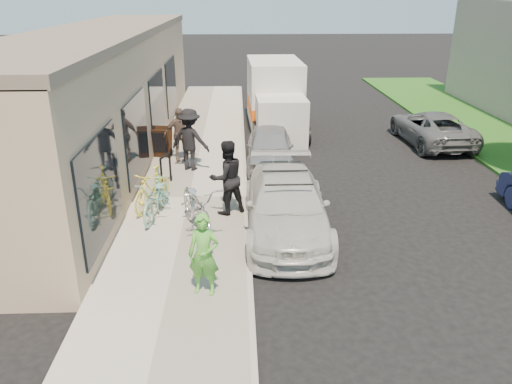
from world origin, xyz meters
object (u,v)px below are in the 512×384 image
object	(u,v)px
sedan_silver	(270,147)
bystander_a	(190,140)
sedan_white	(286,205)
far_car_gray	(432,128)
moving_truck	(275,100)
bike_rack	(166,167)
sandwich_board	(162,142)
woman_rider	(204,255)
cruiser_bike_b	(156,197)
man_standing	(227,177)
bystander_b	(180,134)
cruiser_bike_a	(159,187)
tandem_bike	(197,208)
cruiser_bike_c	(152,189)

from	to	relation	value
sedan_silver	bystander_a	world-z (taller)	bystander_a
sedan_white	far_car_gray	bearing A→B (deg)	50.76
moving_truck	bike_rack	bearing A→B (deg)	-119.64
sandwich_board	sedan_silver	xyz separation A→B (m)	(3.60, -0.62, -0.03)
woman_rider	cruiser_bike_b	size ratio (longest dim) A/B	0.83
cruiser_bike_b	bystander_a	bearing A→B (deg)	89.78
bike_rack	man_standing	xyz separation A→B (m)	(1.80, -2.03, 0.40)
far_car_gray	bystander_b	xyz separation A→B (m)	(-9.17, -2.13, 0.41)
sedan_silver	bystander_a	xyz separation A→B (m)	(-2.52, -0.67, 0.48)
sedan_white	man_standing	size ratio (longest dim) A/B	2.52
sedan_silver	cruiser_bike_a	size ratio (longest dim) A/B	2.31
tandem_bike	man_standing	distance (m)	1.36
bike_rack	sedan_silver	bearing A→B (deg)	32.64
bike_rack	cruiser_bike_c	bearing A→B (deg)	-94.41
cruiser_bike_b	bystander_b	distance (m)	4.45
cruiser_bike_c	man_standing	bearing A→B (deg)	10.09
sandwich_board	cruiser_bike_b	size ratio (longest dim) A/B	0.52
tandem_bike	sandwich_board	bearing A→B (deg)	87.45
tandem_bike	bystander_b	distance (m)	5.51
bystander_b	bike_rack	bearing A→B (deg)	-111.58
bike_rack	sedan_white	size ratio (longest dim) A/B	0.19
bystander_a	bystander_b	size ratio (longest dim) A/B	1.09
bike_rack	cruiser_bike_c	distance (m)	1.67
sedan_white	cruiser_bike_a	xyz separation A→B (m)	(-3.20, 1.40, -0.05)
moving_truck	woman_rider	bearing A→B (deg)	-101.54
woman_rider	bystander_b	xyz separation A→B (m)	(-1.26, 7.88, 0.09)
bystander_b	bystander_a	bearing A→B (deg)	-82.12
sedan_white	man_standing	world-z (taller)	man_standing
moving_truck	bystander_b	size ratio (longest dim) A/B	3.19
moving_truck	far_car_gray	size ratio (longest dim) A/B	1.27
sedan_white	cruiser_bike_b	distance (m)	3.21
tandem_bike	cruiser_bike_b	world-z (taller)	tandem_bike
far_car_gray	woman_rider	distance (m)	12.76
bike_rack	cruiser_bike_b	xyz separation A→B (m)	(0.06, -2.20, -0.04)
cruiser_bike_a	cruiser_bike_c	size ratio (longest dim) A/B	0.91
far_car_gray	bystander_b	size ratio (longest dim) A/B	2.52
moving_truck	man_standing	bearing A→B (deg)	-103.32
moving_truck	woman_rider	world-z (taller)	moving_truck
man_standing	sedan_silver	bearing A→B (deg)	-136.25
man_standing	cruiser_bike_a	world-z (taller)	man_standing
sedan_silver	sandwich_board	bearing A→B (deg)	173.19
moving_truck	cruiser_bike_b	world-z (taller)	moving_truck
man_standing	cruiser_bike_b	world-z (taller)	man_standing
cruiser_bike_a	bystander_b	world-z (taller)	bystander_b
sandwich_board	sedan_white	world-z (taller)	sedan_white
bike_rack	cruiser_bike_a	bearing A→B (deg)	-89.94
cruiser_bike_a	cruiser_bike_c	bearing A→B (deg)	-126.70
man_standing	bike_rack	bearing A→B (deg)	-76.50
man_standing	cruiser_bike_c	xyz separation A→B (m)	(-1.93, 0.36, -0.41)
sandwich_board	sedan_white	bearing A→B (deg)	-45.32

